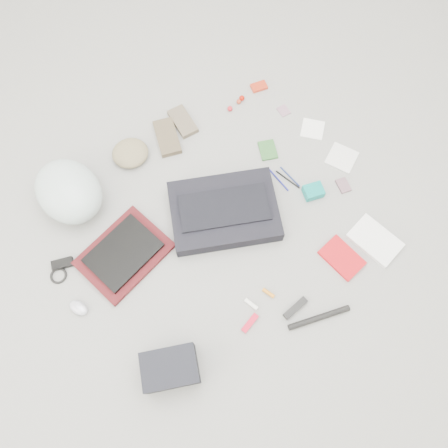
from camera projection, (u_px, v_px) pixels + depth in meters
ground_plane at (224, 228)px, 2.10m from camera, size 4.00×4.00×0.00m
messenger_bag at (224, 211)px, 2.09m from camera, size 0.61×0.54×0.08m
bag_flap at (224, 207)px, 2.04m from camera, size 0.46×0.35×0.01m
laptop_sleeve at (124, 254)px, 2.04m from camera, size 0.45×0.38×0.03m
laptop at (123, 253)px, 2.01m from camera, size 0.36×0.29×0.02m
bike_helmet at (69, 191)px, 2.05m from camera, size 0.33×0.39×0.22m
beanie at (130, 153)px, 2.21m from camera, size 0.23×0.22×0.06m
mitten_left at (167, 137)px, 2.26m from camera, size 0.17×0.23×0.03m
mitten_right at (183, 121)px, 2.30m from camera, size 0.10×0.19×0.03m
power_brick at (63, 264)px, 2.02m from camera, size 0.11×0.07×0.03m
cable_coil at (58, 276)px, 2.01m from camera, size 0.10×0.10×0.01m
mouse at (78, 308)px, 1.94m from camera, size 0.09×0.11×0.04m
camera_bag at (170, 368)px, 1.80m from camera, size 0.27×0.23×0.15m
multitool at (250, 323)px, 1.93m from camera, size 0.10×0.05×0.01m
toiletry_tube_white at (251, 304)px, 1.96m from camera, size 0.04×0.07×0.02m
toiletry_tube_orange at (268, 293)px, 1.98m from camera, size 0.04×0.06×0.02m
u_lock at (295, 308)px, 1.95m from camera, size 0.13×0.05×0.03m
bike_pump at (319, 318)px, 1.93m from camera, size 0.28×0.11×0.03m
book_red at (342, 258)px, 2.03m from camera, size 0.16×0.21×0.02m
book_white at (375, 240)px, 2.06m from camera, size 0.20×0.26×0.02m
notepad at (268, 150)px, 2.25m from camera, size 0.12×0.13×0.01m
pen_blue at (279, 180)px, 2.19m from camera, size 0.02×0.15×0.01m
pen_black at (288, 180)px, 2.19m from camera, size 0.05×0.15×0.01m
pen_navy at (290, 177)px, 2.19m from camera, size 0.02×0.14×0.01m
accordion_wallet at (313, 191)px, 2.14m from camera, size 0.11×0.10×0.05m
card_deck at (343, 185)px, 2.17m from camera, size 0.07×0.09×0.01m
napkin_top at (313, 129)px, 2.30m from camera, size 0.16×0.16×0.01m
napkin_bottom at (342, 158)px, 2.23m from camera, size 0.18×0.18×0.01m
lollipop_a at (230, 109)px, 2.33m from camera, size 0.03×0.03×0.03m
lollipop_b at (239, 102)px, 2.35m from camera, size 0.03×0.03×0.03m
lollipop_c at (242, 98)px, 2.36m from camera, size 0.03×0.03×0.03m
altoids_tin at (259, 87)px, 2.39m from camera, size 0.10×0.07×0.02m
stamp_sheet at (284, 111)px, 2.34m from camera, size 0.06×0.07×0.00m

